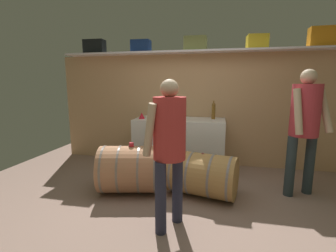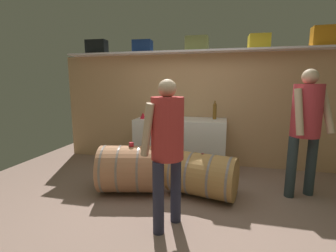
% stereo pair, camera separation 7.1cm
% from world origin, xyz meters
% --- Properties ---
extents(ground_plane, '(6.55, 7.32, 0.02)m').
position_xyz_m(ground_plane, '(0.00, 0.51, -0.01)').
color(ground_plane, gray).
extents(back_wall_panel, '(5.35, 0.10, 2.05)m').
position_xyz_m(back_wall_panel, '(0.00, 2.06, 1.02)').
color(back_wall_panel, tan).
rests_on(back_wall_panel, ground).
extents(high_shelf_board, '(4.93, 0.40, 0.03)m').
position_xyz_m(high_shelf_board, '(0.00, 1.91, 2.06)').
color(high_shelf_board, white).
rests_on(high_shelf_board, back_wall_panel).
extents(toolcase_black, '(0.40, 0.22, 0.26)m').
position_xyz_m(toolcase_black, '(-1.95, 1.91, 2.21)').
color(toolcase_black, black).
rests_on(toolcase_black, high_shelf_board).
extents(toolcase_navy, '(0.35, 0.23, 0.22)m').
position_xyz_m(toolcase_navy, '(-1.01, 1.91, 2.19)').
color(toolcase_navy, navy).
rests_on(toolcase_navy, high_shelf_board).
extents(toolcase_olive, '(0.39, 0.30, 0.24)m').
position_xyz_m(toolcase_olive, '(-0.01, 1.91, 2.20)').
color(toolcase_olive, olive).
rests_on(toolcase_olive, high_shelf_board).
extents(toolcase_yellow, '(0.34, 0.28, 0.23)m').
position_xyz_m(toolcase_yellow, '(1.01, 1.91, 2.19)').
color(toolcase_yellow, yellow).
rests_on(toolcase_yellow, high_shelf_board).
extents(toolcase_orange, '(0.39, 0.21, 0.31)m').
position_xyz_m(toolcase_orange, '(1.97, 1.91, 2.23)').
color(toolcase_orange, orange).
rests_on(toolcase_orange, high_shelf_board).
extents(work_cabinet, '(1.57, 0.68, 0.90)m').
position_xyz_m(work_cabinet, '(-0.24, 1.66, 0.45)').
color(work_cabinet, white).
rests_on(work_cabinet, ground).
extents(wine_bottle_amber, '(0.07, 0.07, 0.32)m').
position_xyz_m(wine_bottle_amber, '(0.33, 1.77, 1.05)').
color(wine_bottle_amber, brown).
rests_on(wine_bottle_amber, work_cabinet).
extents(wine_glass, '(0.08, 0.08, 0.15)m').
position_xyz_m(wine_glass, '(-0.53, 1.46, 1.01)').
color(wine_glass, white).
rests_on(wine_glass, work_cabinet).
extents(red_funnel, '(0.11, 0.11, 0.11)m').
position_xyz_m(red_funnel, '(-0.91, 1.55, 0.96)').
color(red_funnel, red).
rests_on(red_funnel, work_cabinet).
extents(wine_barrel_near, '(0.96, 0.81, 0.67)m').
position_xyz_m(wine_barrel_near, '(-0.76, 0.56, 0.33)').
color(wine_barrel_near, '#AC754F').
rests_on(wine_barrel_near, ground).
extents(wine_barrel_far, '(1.00, 0.76, 0.60)m').
position_xyz_m(wine_barrel_far, '(0.24, 0.66, 0.29)').
color(wine_barrel_far, '#AE8147').
rests_on(wine_barrel_far, ground).
extents(tasting_cup, '(0.07, 0.07, 0.05)m').
position_xyz_m(tasting_cup, '(-0.73, 0.56, 0.69)').
color(tasting_cup, red).
rests_on(tasting_cup, wine_barrel_near).
extents(winemaker_pouring, '(0.55, 0.47, 1.70)m').
position_xyz_m(winemaker_pouring, '(1.54, 0.96, 1.04)').
color(winemaker_pouring, '#283438').
rests_on(winemaker_pouring, ground).
extents(visitor_tasting, '(0.43, 0.49, 1.55)m').
position_xyz_m(visitor_tasting, '(-0.05, -0.16, 0.95)').
color(visitor_tasting, '#27293C').
rests_on(visitor_tasting, ground).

